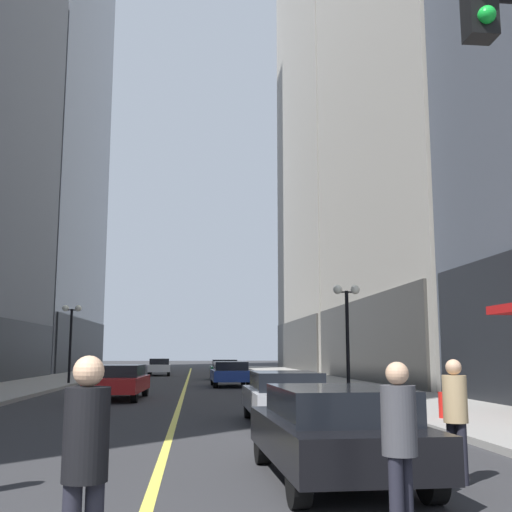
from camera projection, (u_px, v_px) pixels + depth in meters
The scene contains 18 objects.
ground_plane at pixel (186, 383), 37.14m from camera, with size 200.00×200.00×0.00m, color #2D2D30.
sidewalk_left at pixel (44, 382), 36.38m from camera, with size 4.50×78.00×0.15m, color gray.
sidewalk_right at pixel (323, 381), 37.92m from camera, with size 4.50×78.00×0.15m, color gray.
lane_centre_stripe at pixel (186, 383), 37.14m from camera, with size 0.16×70.00×0.01m, color #E5D64C.
building_left_far at pixel (40, 6), 66.01m from camera, with size 12.09×26.00×76.29m.
building_right_far at pixel (359, 30), 69.08m from camera, with size 15.09×26.00×74.33m.
car_black at pixel (335, 430), 8.90m from camera, with size 2.03×4.34×1.32m.
car_silver at pixel (284, 395), 15.94m from camera, with size 1.82×4.51×1.32m.
car_red at pixel (119, 380), 24.36m from camera, with size 2.09×4.80×1.32m.
car_blue at pixel (230, 373), 33.40m from camera, with size 2.03×4.35×1.32m.
car_green at pixel (224, 369), 42.35m from camera, with size 1.84×4.17×1.32m.
car_white at pixel (159, 366), 49.42m from camera, with size 1.89×4.33×1.32m.
pedestrian_in_tan_trench at pixel (455, 410), 8.79m from camera, with size 0.47×0.47×1.71m.
pedestrian_with_orange_bag at pixel (399, 437), 5.98m from camera, with size 0.48×0.48×1.72m.
pedestrian_in_black_coat at pixel (85, 456), 4.62m from camera, with size 0.42×0.42×1.79m.
street_lamp_left_far at pixel (71, 326), 34.67m from camera, with size 1.06×0.36×4.43m.
street_lamp_right_mid at pixel (347, 315), 24.37m from camera, with size 1.06×0.36×4.43m.
fire_hydrant_right at pixel (444, 408), 15.97m from camera, with size 0.28×0.28×0.80m, color red.
Camera 1 is at (0.55, -3.08, 1.81)m, focal length 43.81 mm.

